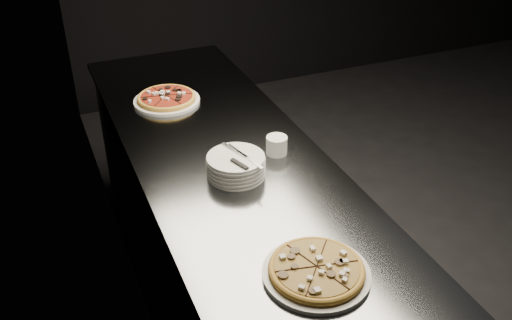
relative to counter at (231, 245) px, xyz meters
name	(u,v)px	position (x,y,z in m)	size (l,w,h in m)	color
wall_left	(122,57)	(-0.37, 0.00, 0.94)	(0.02, 5.00, 2.80)	black
counter	(231,245)	(0.00, 0.00, 0.00)	(0.74, 2.44, 0.92)	#5A5C61
pizza_mushroom	(316,271)	(0.00, -0.74, 0.48)	(0.34, 0.34, 0.04)	silver
pizza_tomato	(167,99)	(-0.10, 0.58, 0.48)	(0.33, 0.33, 0.04)	silver
plate_stack	(236,166)	(-0.02, -0.14, 0.50)	(0.22, 0.22, 0.08)	silver
cutlery	(240,158)	(-0.01, -0.15, 0.54)	(0.07, 0.23, 0.01)	silver
ramekin	(277,145)	(0.19, -0.05, 0.50)	(0.09, 0.09, 0.07)	silver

